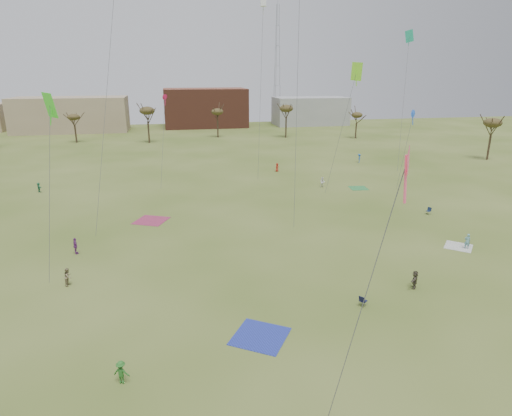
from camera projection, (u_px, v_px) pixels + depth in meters
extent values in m
plane|color=#3F541A|center=(292.00, 340.00, 28.69)|extent=(260.00, 260.00, 0.00)
imported|color=#266622|center=(121.00, 372.00, 24.54)|extent=(1.05, 0.82, 1.43)
imported|color=#827352|center=(68.00, 277.00, 35.88)|extent=(0.72, 0.85, 1.54)
imported|color=#4F4939|center=(415.00, 280.00, 35.36)|extent=(1.28, 1.40, 1.55)
imported|color=#639EA5|center=(467.00, 241.00, 43.35)|extent=(0.68, 0.56, 1.59)
imported|color=#853B8E|center=(75.00, 246.00, 42.08)|extent=(0.72, 1.04, 1.65)
imported|color=white|center=(322.00, 182.00, 66.66)|extent=(0.91, 0.82, 1.55)
imported|color=#297C54|center=(39.00, 187.00, 63.93)|extent=(1.02, 1.37, 1.43)
imported|color=#A82D1C|center=(277.00, 167.00, 77.11)|extent=(0.90, 0.85, 1.55)
imported|color=#22579D|center=(359.00, 158.00, 84.86)|extent=(1.00, 1.26, 1.71)
cube|color=#24339D|center=(260.00, 336.00, 29.09)|extent=(4.70, 4.70, 0.03)
cube|color=beige|center=(458.00, 247.00, 44.06)|extent=(3.56, 3.56, 0.03)
cube|color=#932D4F|center=(151.00, 221.00, 51.76)|extent=(4.69, 4.69, 0.03)
cube|color=#2F833F|center=(358.00, 188.00, 66.24)|extent=(2.87, 2.87, 0.03)
cube|color=#121433|center=(363.00, 301.00, 32.79)|extent=(0.70, 0.70, 0.04)
cube|color=#121433|center=(362.00, 299.00, 32.56)|extent=(0.40, 0.48, 0.44)
cube|color=#142139|center=(428.00, 211.00, 53.96)|extent=(0.68, 0.68, 0.04)
cube|color=#142139|center=(430.00, 209.00, 54.03)|extent=(0.35, 0.50, 0.44)
cube|color=#39D225|center=(50.00, 105.00, 33.43)|extent=(0.99, 0.99, 1.94)
cube|color=#39D225|center=(51.00, 114.00, 33.64)|extent=(0.08, 0.08, 1.74)
cylinder|color=#4C4C51|center=(50.00, 195.00, 34.01)|extent=(1.25, 2.94, 13.65)
cone|color=#FF5078|center=(407.00, 160.00, 16.94)|extent=(1.23, 0.09, 1.23)
cube|color=#FF5078|center=(405.00, 180.00, 17.18)|extent=(0.08, 0.08, 2.01)
cylinder|color=#4C4C51|center=(363.00, 304.00, 18.91)|extent=(2.49, 0.64, 12.79)
cylinder|color=#4C4C51|center=(297.00, 104.00, 45.60)|extent=(1.48, 5.09, 25.81)
cylinder|color=#4C4C51|center=(105.00, 110.00, 43.68)|extent=(3.72, 5.73, 24.83)
cone|color=blue|center=(413.00, 114.00, 60.15)|extent=(1.11, 0.08, 1.11)
cube|color=blue|center=(413.00, 119.00, 60.36)|extent=(0.08, 0.08, 1.82)
cylinder|color=#4C4C51|center=(405.00, 152.00, 61.42)|extent=(1.66, 0.39, 10.57)
cube|color=#79D723|center=(357.00, 72.00, 56.37)|extent=(1.17, 1.17, 2.30)
cube|color=#79D723|center=(356.00, 78.00, 56.61)|extent=(0.08, 0.08, 2.07)
cylinder|color=#4C4C51|center=(340.00, 134.00, 58.27)|extent=(3.70, 0.43, 16.16)
cone|color=#BA1347|center=(165.00, 97.00, 62.86)|extent=(0.84, 0.06, 0.84)
cube|color=#BA1347|center=(165.00, 101.00, 63.02)|extent=(0.08, 0.08, 1.37)
cylinder|color=#4C4C51|center=(163.00, 143.00, 62.76)|extent=(1.40, 4.04, 12.63)
cube|color=#18936E|center=(409.00, 36.00, 73.02)|extent=(0.99, 0.99, 1.95)
cube|color=#18936E|center=(409.00, 40.00, 73.23)|extent=(0.08, 0.08, 1.75)
cylinder|color=#4C4C51|center=(403.00, 104.00, 73.33)|extent=(3.07, 5.81, 21.90)
cube|color=silver|center=(263.00, 1.00, 62.60)|extent=(0.81, 0.81, 1.40)
cube|color=silver|center=(263.00, 7.00, 62.84)|extent=(0.08, 0.08, 2.09)
cylinder|color=#4C4C51|center=(261.00, 94.00, 65.22)|extent=(1.32, 2.50, 25.91)
cylinder|color=#3A2B1E|center=(76.00, 134.00, 108.39)|extent=(0.40, 0.40, 4.32)
ellipsoid|color=#473D1E|center=(74.00, 117.00, 107.14)|extent=(3.02, 3.02, 1.58)
cylinder|color=#3A2B1E|center=(149.00, 132.00, 107.89)|extent=(0.40, 0.40, 5.40)
ellipsoid|color=#473D1E|center=(147.00, 111.00, 106.33)|extent=(3.78, 3.78, 1.98)
cylinder|color=#3A2B1E|center=(218.00, 129.00, 117.01)|extent=(0.40, 0.40, 4.68)
ellipsoid|color=#473D1E|center=(217.00, 112.00, 115.65)|extent=(3.28, 3.28, 1.72)
cylinder|color=#3A2B1E|center=(286.00, 128.00, 116.58)|extent=(0.40, 0.40, 5.28)
ellipsoid|color=#473D1E|center=(286.00, 108.00, 115.05)|extent=(3.70, 3.70, 1.94)
cylinder|color=#3A2B1E|center=(356.00, 130.00, 115.47)|extent=(0.40, 0.40, 4.20)
ellipsoid|color=#473D1E|center=(357.00, 115.00, 114.25)|extent=(2.94, 2.94, 1.54)
cylinder|color=#3A2B1E|center=(489.00, 147.00, 87.13)|extent=(0.40, 0.40, 5.04)
ellipsoid|color=#473D1E|center=(493.00, 123.00, 85.67)|extent=(3.53, 3.53, 1.85)
cube|color=#937F60|center=(72.00, 114.00, 128.10)|extent=(32.00, 14.00, 10.00)
cube|color=brown|center=(205.00, 108.00, 140.03)|extent=(26.00, 16.00, 12.00)
cube|color=gray|center=(310.00, 111.00, 145.22)|extent=(24.00, 12.00, 9.00)
cylinder|color=#9EA3A8|center=(279.00, 66.00, 145.70)|extent=(0.16, 0.16, 38.00)
cylinder|color=#9EA3A8|center=(275.00, 66.00, 146.17)|extent=(0.16, 0.16, 38.00)
cylinder|color=#9EA3A8|center=(276.00, 66.00, 144.71)|extent=(0.16, 0.16, 38.00)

